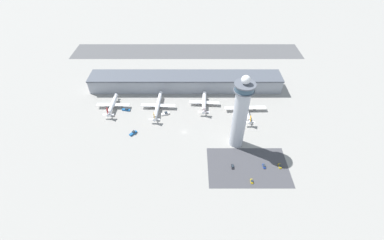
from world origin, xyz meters
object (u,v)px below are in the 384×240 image
car_maroon_suv (233,167)px  car_silver_sedan (280,166)px  airplane_gate_alpha (113,105)px  service_truck_fuel (133,133)px  service_truck_water (166,114)px  car_white_wagon (264,166)px  airplane_gate_charlie (204,102)px  car_grey_coupe (252,181)px  airplane_gate_bravo (158,105)px  service_truck_catering (126,110)px  service_truck_baggage (236,113)px  airplane_gate_delta (246,108)px  control_tower (241,114)px

car_maroon_suv → car_silver_sedan: (37.66, 0.44, 0.07)m
airplane_gate_alpha → service_truck_fuel: (26.68, -37.30, -3.16)m
service_truck_fuel → service_truck_water: size_ratio=0.83×
car_white_wagon → airplane_gate_charlie: bearing=119.8°
service_truck_water → car_grey_coupe: (71.30, -78.55, -0.36)m
airplane_gate_alpha → service_truck_fuel: 45.97m
car_maroon_suv → airplane_gate_charlie: bearing=104.1°
car_maroon_suv → car_silver_sedan: size_ratio=1.03×
airplane_gate_bravo → car_maroon_suv: bearing=-48.0°
service_truck_catering → car_grey_coupe: (110.99, -84.73, -0.30)m
airplane_gate_alpha → service_truck_water: size_ratio=3.98×
airplane_gate_charlie → car_grey_coupe: 98.56m
service_truck_baggage → airplane_gate_delta: bearing=24.7°
airplane_gate_bravo → car_grey_coupe: airplane_gate_bravo is taller
airplane_gate_charlie → service_truck_baggage: bearing=-24.8°
control_tower → service_truck_catering: bearing=156.7°
control_tower → service_truck_baggage: size_ratio=11.52×
airplane_gate_bravo → service_truck_baggage: airplane_gate_bravo is taller
car_maroon_suv → service_truck_water: bearing=132.1°
service_truck_catering → car_white_wagon: size_ratio=1.80×
control_tower → service_truck_baggage: 50.99m
airplane_gate_charlie → service_truck_water: (-38.59, -14.37, -2.97)m
control_tower → service_truck_water: control_tower is taller
car_white_wagon → service_truck_baggage: bearing=102.7°
airplane_gate_alpha → control_tower: bearing=-22.5°
car_white_wagon → car_maroon_suv: bearing=-179.2°
service_truck_fuel → car_white_wagon: (110.46, -37.15, -0.40)m
airplane_gate_alpha → car_maroon_suv: (112.06, -74.80, -3.62)m
airplane_gate_alpha → airplane_gate_charlie: size_ratio=0.99×
control_tower → airplane_gate_charlie: size_ratio=2.02×
airplane_gate_delta → service_truck_catering: size_ratio=5.30×
car_silver_sedan → airplane_gate_alpha: bearing=153.6°
airplane_gate_charlie → airplane_gate_alpha: bearing=-177.4°
service_truck_baggage → service_truck_water: (-68.96, -0.36, -0.12)m
airplane_gate_alpha → airplane_gate_bravo: size_ratio=0.75×
car_white_wagon → car_grey_coupe: 18.80m
control_tower → service_truck_fuel: bearing=172.8°
control_tower → service_truck_catering: size_ratio=8.05×
service_truck_catering → car_silver_sedan: service_truck_catering is taller
airplane_gate_alpha → service_truck_water: 54.63m
service_truck_catering → service_truck_water: 40.17m
airplane_gate_delta → control_tower: bearing=-109.0°
service_truck_baggage → airplane_gate_alpha: bearing=175.4°
car_maroon_suv → car_silver_sedan: 37.66m
service_truck_baggage → car_silver_sedan: (27.18, -64.56, -0.47)m
service_truck_fuel → service_truck_water: 38.22m
airplane_gate_alpha → airplane_gate_charlie: 92.27m
service_truck_water → airplane_gate_charlie: bearing=20.4°
service_truck_fuel → car_silver_sedan: service_truck_fuel is taller
service_truck_catering → service_truck_water: (39.69, -6.18, 0.06)m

